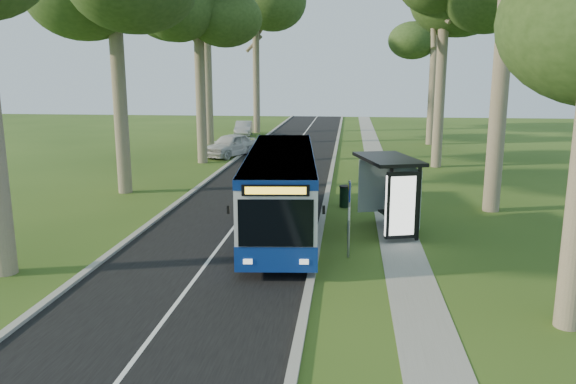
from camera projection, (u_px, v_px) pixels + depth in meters
The scene contains 14 objects.
ground at pixel (318, 245), 20.39m from camera, with size 120.00×120.00×0.00m, color #2C4916.
road at pixel (264, 187), 30.48m from camera, with size 7.00×100.00×0.02m, color black.
kerb_east at pixel (328, 188), 30.09m from camera, with size 0.25×100.00×0.12m, color #9E9B93.
kerb_west at pixel (201, 185), 30.84m from camera, with size 0.25×100.00×0.12m, color #9E9B93.
centre_line at pixel (264, 187), 30.47m from camera, with size 0.12×100.00×0.01m, color white.
footpath at pixel (385, 190), 29.78m from camera, with size 1.50×100.00×0.02m, color gray.
bus at pixel (281, 190), 22.06m from camera, with size 3.58×11.98×3.13m.
bus_stop_sign at pixel (349, 210), 18.67m from camera, with size 0.09×0.37×2.66m.
bus_shelter at pixel (392, 181), 21.26m from camera, with size 2.74×3.81×2.94m.
litter_bin at pixel (345, 196), 26.03m from camera, with size 0.57×0.57×1.00m.
car_white at pixel (230, 145), 41.60m from camera, with size 1.98×4.93×1.68m, color silver.
car_silver at pixel (244, 129), 54.90m from camera, with size 1.51×4.34×1.43m, color #A1A3A9.
tree_west_e at pixel (256, 16), 55.80m from camera, with size 5.20×5.20×15.62m.
tree_east_d at pixel (437, 8), 46.32m from camera, with size 5.20×5.20×15.27m.
Camera 1 is at (1.06, -19.53, 6.16)m, focal length 35.00 mm.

